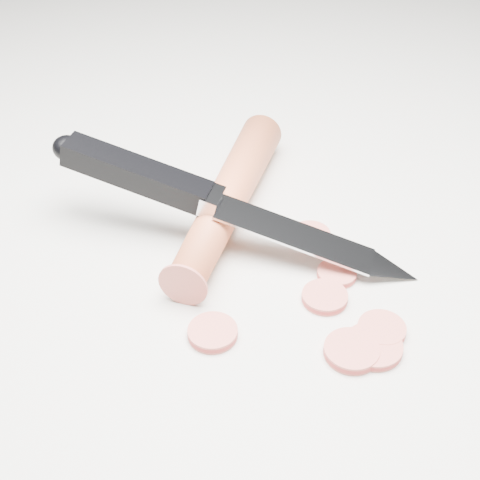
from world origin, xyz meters
TOP-DOWN VIEW (x-y plane):
  - ground at (0.00, 0.00)m, footprint 2.40×2.40m
  - carrot at (0.01, 0.06)m, footprint 0.18×0.16m
  - carrot_slice_0 at (-0.07, -0.04)m, footprint 0.03×0.03m
  - carrot_slice_1 at (0.01, -0.11)m, footprint 0.04×0.04m
  - carrot_slice_2 at (0.05, 0.00)m, footprint 0.03×0.03m
  - carrot_slice_3 at (-0.00, -0.11)m, footprint 0.04×0.04m
  - carrot_slice_4 at (0.03, -0.10)m, footprint 0.03×0.03m
  - carrot_slice_5 at (0.01, -0.06)m, footprint 0.03×0.03m
  - carrot_slice_6 at (0.04, -0.04)m, footprint 0.03×0.03m
  - kitchen_knife at (-0.01, 0.03)m, footprint 0.21×0.24m

SIDE VIEW (x-z plane):
  - ground at x=0.00m, z-range 0.00..0.00m
  - carrot_slice_6 at x=0.04m, z-range 0.00..0.01m
  - carrot_slice_1 at x=0.01m, z-range 0.00..0.01m
  - carrot_slice_4 at x=0.03m, z-range 0.00..0.01m
  - carrot_slice_5 at x=0.01m, z-range 0.00..0.01m
  - carrot_slice_2 at x=0.05m, z-range 0.00..0.01m
  - carrot_slice_0 at x=-0.07m, z-range 0.00..0.01m
  - carrot_slice_3 at x=0.00m, z-range 0.00..0.01m
  - carrot at x=0.01m, z-range 0.00..0.03m
  - kitchen_knife at x=-0.01m, z-range 0.00..0.07m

